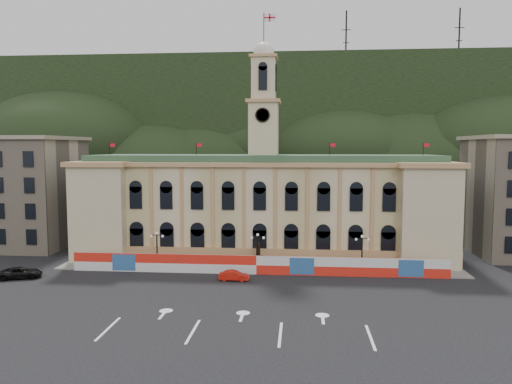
# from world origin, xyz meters

# --- Properties ---
(ground) EXTENTS (260.00, 260.00, 0.00)m
(ground) POSITION_xyz_m (0.00, 0.00, 0.00)
(ground) COLOR black
(ground) RESTS_ON ground
(lane_markings) EXTENTS (26.00, 10.00, 0.02)m
(lane_markings) POSITION_xyz_m (0.00, -5.00, 0.00)
(lane_markings) COLOR white
(lane_markings) RESTS_ON ground
(hill_ridge) EXTENTS (230.00, 80.00, 64.00)m
(hill_ridge) POSITION_xyz_m (0.03, 121.99, 19.48)
(hill_ridge) COLOR black
(hill_ridge) RESTS_ON ground
(city_hall) EXTENTS (56.20, 17.60, 37.10)m
(city_hall) POSITION_xyz_m (0.00, 27.63, 7.85)
(city_hall) COLOR beige
(city_hall) RESTS_ON ground
(side_building_left) EXTENTS (21.00, 17.00, 18.60)m
(side_building_left) POSITION_xyz_m (-43.00, 30.93, 9.33)
(side_building_left) COLOR tan
(side_building_left) RESTS_ON ground
(hoarding_fence) EXTENTS (50.00, 0.44, 2.50)m
(hoarding_fence) POSITION_xyz_m (0.06, 15.07, 1.25)
(hoarding_fence) COLOR red
(hoarding_fence) RESTS_ON ground
(pavement) EXTENTS (56.00, 5.50, 0.16)m
(pavement) POSITION_xyz_m (0.00, 17.75, 0.08)
(pavement) COLOR slate
(pavement) RESTS_ON ground
(statue) EXTENTS (1.40, 1.40, 3.72)m
(statue) POSITION_xyz_m (0.00, 18.00, 1.19)
(statue) COLOR #595651
(statue) RESTS_ON ground
(lamp_left) EXTENTS (1.96, 0.44, 5.15)m
(lamp_left) POSITION_xyz_m (-14.00, 17.00, 3.07)
(lamp_left) COLOR black
(lamp_left) RESTS_ON ground
(lamp_center) EXTENTS (1.96, 0.44, 5.15)m
(lamp_center) POSITION_xyz_m (0.00, 17.00, 3.07)
(lamp_center) COLOR black
(lamp_center) RESTS_ON ground
(lamp_right) EXTENTS (1.96, 0.44, 5.15)m
(lamp_right) POSITION_xyz_m (14.00, 17.00, 3.07)
(lamp_right) COLOR black
(lamp_right) RESTS_ON ground
(red_sedan) EXTENTS (1.50, 3.89, 1.26)m
(red_sedan) POSITION_xyz_m (-2.55, 11.67, 0.63)
(red_sedan) COLOR red
(red_sedan) RESTS_ON ground
(black_suv) EXTENTS (5.60, 6.66, 1.44)m
(black_suv) POSITION_xyz_m (-30.00, 10.32, 0.72)
(black_suv) COLOR black
(black_suv) RESTS_ON ground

